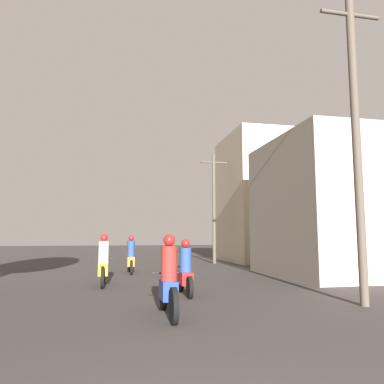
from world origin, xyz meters
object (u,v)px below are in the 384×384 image
building_right_far (267,198)px  utility_pole_far (214,205)px  utility_pole_near (356,137)px  motorcycle_orange (131,258)px  motorcycle_yellow (103,265)px  motorcycle_blue (168,283)px  building_right_near (325,207)px  motorcycle_red (185,272)px

building_right_far → utility_pole_far: bearing=-164.7°
utility_pole_near → motorcycle_orange: bearing=119.4°
utility_pole_near → motorcycle_yellow: bearing=141.3°
motorcycle_yellow → motorcycle_orange: bearing=74.5°
motorcycle_blue → motorcycle_yellow: motorcycle_yellow is taller
building_right_near → utility_pole_near: size_ratio=0.79×
motorcycle_orange → building_right_far: building_right_far is taller
utility_pole_near → building_right_near: bearing=65.3°
motorcycle_blue → building_right_near: building_right_near is taller
motorcycle_red → motorcycle_yellow: motorcycle_yellow is taller
utility_pole_far → building_right_near: bearing=-69.7°
motorcycle_blue → motorcycle_yellow: (-1.40, 4.94, 0.01)m
motorcycle_orange → utility_pole_near: bearing=-69.7°
building_right_near → motorcycle_orange: bearing=160.7°
utility_pole_far → motorcycle_orange: bearing=-137.2°
utility_pole_near → utility_pole_far: utility_pole_near is taller
utility_pole_far → motorcycle_yellow: bearing=-125.2°
motorcycle_blue → motorcycle_red: bearing=76.5°
motorcycle_orange → building_right_far: bearing=23.8°
motorcycle_yellow → motorcycle_orange: 4.07m
motorcycle_blue → utility_pole_near: bearing=6.5°
motorcycle_yellow → building_right_near: (8.72, 1.25, 2.10)m
motorcycle_red → motorcycle_orange: motorcycle_orange is taller
motorcycle_yellow → utility_pole_far: (6.03, 8.54, 2.70)m
building_right_far → motorcycle_yellow: bearing=-135.6°
utility_pole_near → utility_pole_far: (0.08, 13.31, -0.60)m
motorcycle_red → building_right_far: size_ratio=0.24×
motorcycle_red → building_right_near: (6.49, 3.58, 2.15)m
motorcycle_yellow → building_right_far: bearing=43.9°
motorcycle_yellow → utility_pole_far: bearing=54.3°
motorcycle_red → motorcycle_orange: size_ratio=0.92×
motorcycle_red → motorcycle_yellow: bearing=143.4°
motorcycle_blue → motorcycle_orange: (-0.34, 8.87, -0.01)m
building_right_far → utility_pole_far: 3.92m
motorcycle_red → utility_pole_near: bearing=-23.7°
motorcycle_blue → building_right_far: 17.06m
motorcycle_blue → utility_pole_far: (4.63, 13.48, 2.70)m
utility_pole_near → utility_pole_far: bearing=89.7°
motorcycle_red → utility_pole_far: (3.79, 10.87, 2.75)m
motorcycle_yellow → utility_pole_far: size_ratio=0.30×
motorcycle_yellow → utility_pole_near: (5.95, -4.77, 3.30)m
motorcycle_blue → utility_pole_far: size_ratio=0.32×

